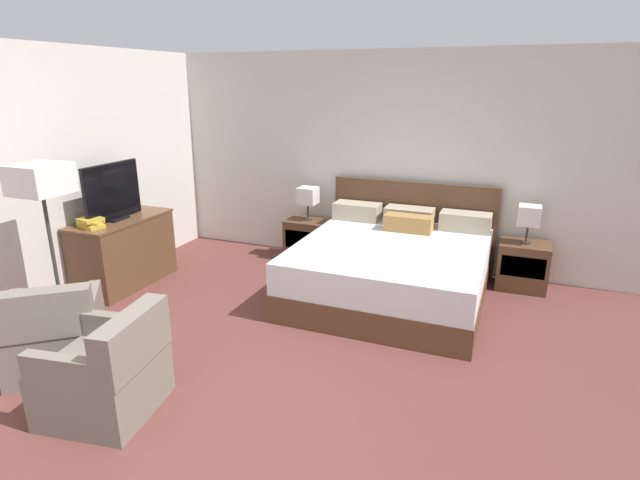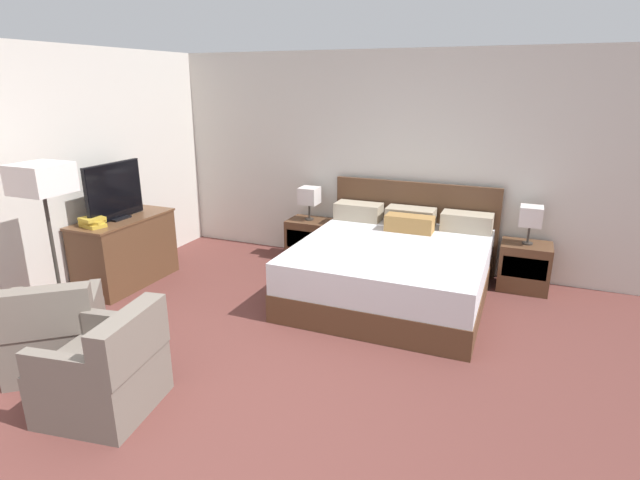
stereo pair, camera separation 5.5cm
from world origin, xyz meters
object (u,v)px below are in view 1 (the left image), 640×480
object	(u,v)px
armchair_companion	(108,374)
floor_lamp	(42,189)
dresser	(124,251)
book_blue_cover	(91,223)
nightstand_right	(523,266)
book_red_cover	(91,226)
tv	(113,193)
table_lamp_left	(308,196)
book_small_top	(90,220)
nightstand_left	(308,239)
armchair_by_window	(54,335)
table_lamp_right	(529,216)
bed	(392,267)

from	to	relation	value
armchair_companion	floor_lamp	distance (m)	1.73
dresser	book_blue_cover	bearing A→B (deg)	-90.51
nightstand_right	book_blue_cover	world-z (taller)	book_blue_cover
armchair_companion	book_red_cover	bearing A→B (deg)	136.55
dresser	tv	bearing A→B (deg)	-87.49
table_lamp_left	armchair_companion	xyz separation A→B (m)	(-0.04, -3.39, -0.54)
book_red_cover	book_blue_cover	size ratio (longest dim) A/B	1.14
dresser	table_lamp_left	bearing A→B (deg)	44.41
nightstand_right	book_small_top	world-z (taller)	book_small_top
table_lamp_left	nightstand_left	bearing A→B (deg)	-90.00
nightstand_left	dresser	bearing A→B (deg)	-135.61
book_red_cover	book_small_top	xyz separation A→B (m)	(-0.00, 0.00, 0.07)
nightstand_left	floor_lamp	xyz separation A→B (m)	(-1.23, -2.70, 1.08)
book_blue_cover	book_small_top	xyz separation A→B (m)	(-0.00, 0.00, 0.03)
armchair_by_window	nightstand_right	bearing A→B (deg)	42.48
armchair_companion	table_lamp_right	bearing A→B (deg)	52.43
table_lamp_left	floor_lamp	size ratio (longest dim) A/B	0.27
dresser	armchair_by_window	distance (m)	1.75
nightstand_left	book_small_top	world-z (taller)	book_small_top
nightstand_left	armchair_by_window	bearing A→B (deg)	-105.03
nightstand_right	dresser	size ratio (longest dim) A/B	0.46
book_small_top	armchair_companion	distance (m)	2.19
bed	armchair_by_window	distance (m)	3.19
nightstand_left	book_red_cover	xyz separation A→B (m)	(-1.58, -1.93, 0.53)
dresser	nightstand_right	bearing A→B (deg)	20.38
dresser	armchair_by_window	size ratio (longest dim) A/B	1.19
nightstand_right	table_lamp_left	size ratio (longest dim) A/B	1.26
book_small_top	nightstand_left	bearing A→B (deg)	50.78
bed	floor_lamp	bearing A→B (deg)	-141.95
nightstand_right	armchair_companion	bearing A→B (deg)	-127.58
book_blue_cover	table_lamp_right	bearing A→B (deg)	25.00
table_lamp_left	book_small_top	distance (m)	2.49
nightstand_right	tv	distance (m)	4.51
bed	floor_lamp	world-z (taller)	floor_lamp
tv	armchair_companion	distance (m)	2.48
bed	armchair_companion	bearing A→B (deg)	-116.50
nightstand_left	book_red_cover	size ratio (longest dim) A/B	2.02
table_lamp_left	armchair_companion	distance (m)	3.43
book_red_cover	book_small_top	size ratio (longest dim) A/B	1.27
table_lamp_right	dresser	size ratio (longest dim) A/B	0.36
tv	table_lamp_right	bearing A→B (deg)	21.12
book_small_top	armchair_by_window	world-z (taller)	book_small_top
nightstand_right	book_blue_cover	size ratio (longest dim) A/B	2.30
dresser	floor_lamp	bearing A→B (deg)	-73.49
book_small_top	floor_lamp	xyz separation A→B (m)	(0.35, -0.77, 0.49)
nightstand_right	armchair_by_window	xyz separation A→B (m)	(-3.41, -3.12, 0.02)
table_lamp_right	armchair_companion	world-z (taller)	table_lamp_right
nightstand_right	nightstand_left	bearing A→B (deg)	180.00
book_red_cover	armchair_by_window	world-z (taller)	book_red_cover
table_lamp_right	table_lamp_left	bearing A→B (deg)	180.00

